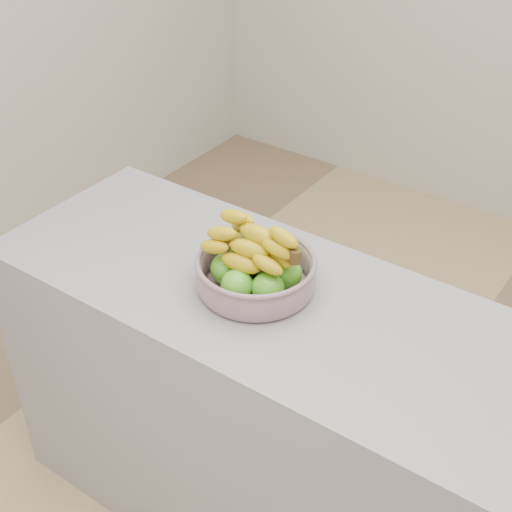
# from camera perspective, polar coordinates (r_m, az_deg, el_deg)

# --- Properties ---
(ground) EXTENTS (4.00, 4.00, 0.00)m
(ground) POSITION_cam_1_polar(r_m,az_deg,el_deg) (2.54, 8.34, -18.27)
(ground) COLOR tan
(ground) RESTS_ON ground
(counter) EXTENTS (2.00, 0.60, 0.90)m
(counter) POSITION_cam_1_polar(r_m,az_deg,el_deg) (2.06, 6.19, -15.16)
(counter) COLOR gray
(counter) RESTS_ON ground
(fruit_bowl) EXTENTS (0.31, 0.31, 0.19)m
(fruit_bowl) POSITION_cam_1_polar(r_m,az_deg,el_deg) (1.81, -0.01, -1.06)
(fruit_bowl) COLOR #90A1AC
(fruit_bowl) RESTS_ON counter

